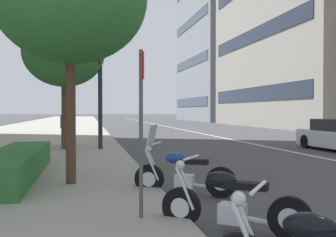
# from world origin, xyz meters

# --- Properties ---
(sidewalk_right_plaza) EXTENTS (160.00, 10.30, 0.15)m
(sidewalk_right_plaza) POSITION_xyz_m (30.00, 12.24, 0.07)
(sidewalk_right_plaza) COLOR gray
(sidewalk_right_plaza) RESTS_ON ground
(lane_centre_stripe) EXTENTS (110.00, 0.16, 0.01)m
(lane_centre_stripe) POSITION_xyz_m (35.00, 0.00, 0.00)
(lane_centre_stripe) COLOR silver
(lane_centre_stripe) RESTS_ON ground
(motorcycle_nearest_camera) EXTENTS (1.36, 1.86, 1.08)m
(motorcycle_nearest_camera) POSITION_xyz_m (1.98, 6.55, 0.41)
(motorcycle_nearest_camera) COLOR black
(motorcycle_nearest_camera) RESTS_ON ground
(motorcycle_by_sign_pole) EXTENTS (1.08, 1.98, 1.47)m
(motorcycle_by_sign_pole) POSITION_xyz_m (4.60, 6.65, 0.44)
(motorcycle_by_sign_pole) COLOR black
(motorcycle_by_sign_pole) RESTS_ON ground
(parking_sign_by_curb) EXTENTS (0.32, 0.06, 2.53)m
(parking_sign_by_curb) POSITION_xyz_m (2.49, 7.79, 1.67)
(parking_sign_by_curb) COLOR #47494C
(parking_sign_by_curb) RESTS_ON sidewalk_right_plaza
(street_lamp_with_banners) EXTENTS (1.26, 2.61, 9.04)m
(street_lamp_with_banners) POSITION_xyz_m (13.60, 7.70, 5.44)
(street_lamp_with_banners) COLOR #232326
(street_lamp_with_banners) RESTS_ON sidewalk_right_plaza
(clipped_hedge_bed) EXTENTS (6.00, 1.10, 0.63)m
(clipped_hedge_bed) POSITION_xyz_m (6.81, 10.30, 0.47)
(clipped_hedge_bed) COLOR #28602D
(clipped_hedge_bed) RESTS_ON sidewalk_right_plaza
(street_tree_by_lamp_post) EXTENTS (3.40, 3.40, 5.50)m
(street_tree_by_lamp_post) POSITION_xyz_m (13.81, 9.54, 4.19)
(street_tree_by_lamp_post) COLOR #473323
(street_tree_by_lamp_post) RESTS_ON sidewalk_right_plaza
(pedestrian_on_plaza) EXTENTS (0.27, 0.41, 1.61)m
(pedestrian_on_plaza) POSITION_xyz_m (15.35, 9.60, 0.96)
(pedestrian_on_plaza) COLOR #33478C
(pedestrian_on_plaza) RESTS_ON sidewalk_right_plaza
(office_tower_far_left_down_avenue) EXTENTS (23.01, 14.36, 40.38)m
(office_tower_far_left_down_avenue) POSITION_xyz_m (64.43, -16.22, 20.19)
(office_tower_far_left_down_avenue) COLOR gray
(office_tower_far_left_down_avenue) RESTS_ON ground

